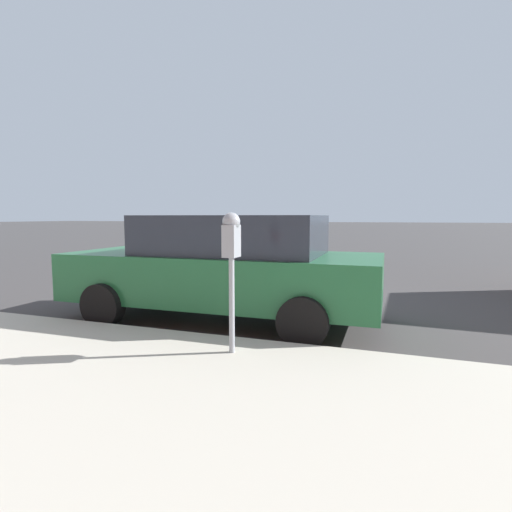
{
  "coord_description": "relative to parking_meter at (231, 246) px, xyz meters",
  "views": [
    {
      "loc": [
        -6.6,
        -2.53,
        1.6
      ],
      "look_at": [
        -2.23,
        -1.02,
        1.14
      ],
      "focal_mm": 28.0,
      "sensor_mm": 36.0,
      "label": 1
    }
  ],
  "objects": [
    {
      "name": "car_green",
      "position": [
        1.69,
        0.83,
        -0.44
      ],
      "size": [
        2.07,
        4.77,
        1.62
      ],
      "rotation": [
        0.0,
        0.0,
        0.01
      ],
      "color": "#1E5B33",
      "rests_on": "ground_plane"
    },
    {
      "name": "parking_meter",
      "position": [
        0.0,
        0.0,
        0.0
      ],
      "size": [
        0.21,
        0.19,
        1.5
      ],
      "color": "gray",
      "rests_on": "sidewalk"
    },
    {
      "name": "ground_plane",
      "position": [
        2.73,
        0.92,
        -1.28
      ],
      "size": [
        220.0,
        220.0,
        0.0
      ],
      "primitive_type": "plane",
      "color": "#3D3A3A"
    }
  ]
}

